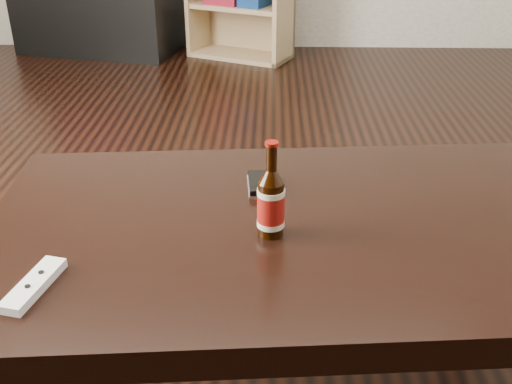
{
  "coord_description": "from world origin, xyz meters",
  "views": [
    {
      "loc": [
        0.28,
        -1.55,
        1.15
      ],
      "look_at": [
        0.26,
        -0.49,
        0.59
      ],
      "focal_mm": 42.0,
      "sensor_mm": 36.0,
      "label": 1
    }
  ],
  "objects_px": {
    "coffee_table": "(295,246)",
    "beer_bottle": "(271,203)",
    "phone": "(260,184)",
    "remote": "(34,285)",
    "tv_stand": "(100,20)"
  },
  "relations": [
    {
      "from": "beer_bottle",
      "to": "phone",
      "type": "xyz_separation_m",
      "value": [
        -0.03,
        0.21,
        -0.06
      ]
    },
    {
      "from": "beer_bottle",
      "to": "phone",
      "type": "relative_size",
      "value": 1.72
    },
    {
      "from": "coffee_table",
      "to": "beer_bottle",
      "type": "bearing_deg",
      "value": -135.04
    },
    {
      "from": "beer_bottle",
      "to": "coffee_table",
      "type": "bearing_deg",
      "value": 44.96
    },
    {
      "from": "coffee_table",
      "to": "beer_bottle",
      "type": "xyz_separation_m",
      "value": [
        -0.05,
        -0.05,
        0.14
      ]
    },
    {
      "from": "beer_bottle",
      "to": "remote",
      "type": "xyz_separation_m",
      "value": [
        -0.42,
        -0.2,
        -0.06
      ]
    },
    {
      "from": "tv_stand",
      "to": "coffee_table",
      "type": "relative_size",
      "value": 0.8
    },
    {
      "from": "beer_bottle",
      "to": "remote",
      "type": "distance_m",
      "value": 0.47
    },
    {
      "from": "tv_stand",
      "to": "phone",
      "type": "height_order",
      "value": "phone"
    },
    {
      "from": "tv_stand",
      "to": "beer_bottle",
      "type": "bearing_deg",
      "value": -57.04
    },
    {
      "from": "coffee_table",
      "to": "beer_bottle",
      "type": "relative_size",
      "value": 6.73
    },
    {
      "from": "tv_stand",
      "to": "coffee_table",
      "type": "xyz_separation_m",
      "value": [
        1.31,
        -3.29,
        0.21
      ]
    },
    {
      "from": "tv_stand",
      "to": "phone",
      "type": "distance_m",
      "value": 3.39
    },
    {
      "from": "remote",
      "to": "phone",
      "type": "bearing_deg",
      "value": 57.79
    },
    {
      "from": "phone",
      "to": "remote",
      "type": "xyz_separation_m",
      "value": [
        -0.4,
        -0.4,
        -0.0
      ]
    }
  ]
}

